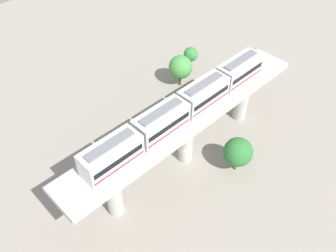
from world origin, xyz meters
The scene contains 8 objects.
ground_plane centered at (0.00, 0.00, 0.00)m, with size 120.00×120.00×0.00m, color gray.
viaduct centered at (0.00, 0.00, 6.19)m, with size 5.20×35.80×7.95m.
train centered at (0.00, -0.75, 9.48)m, with size 2.64×27.45×3.24m.
parked_car_orange centered at (-7.68, -8.58, 0.74)m, with size 2.28×4.38×1.76m.
parked_car_red centered at (-6.47, 12.41, 0.74)m, with size 1.87×4.23×1.76m.
tree_near_viaduct centered at (-13.40, 15.19, 3.06)m, with size 2.44×2.44×4.32m.
tree_mid_lot centered at (5.81, 3.35, 3.26)m, with size 3.74×3.74×5.14m.
tree_far_corner centered at (-11.63, 10.89, 3.51)m, with size 3.80×3.80×5.42m.
Camera 1 is at (21.24, -23.81, 37.25)m, focal length 38.85 mm.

